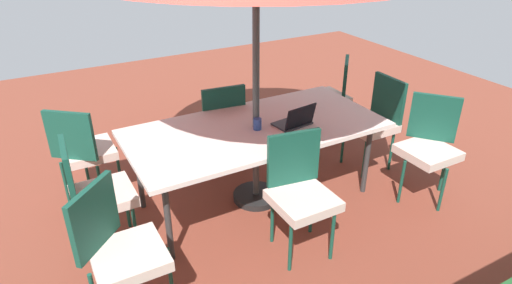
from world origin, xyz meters
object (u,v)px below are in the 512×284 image
Objects in this scene: chair_east at (94,191)px; chair_west at (375,119)px; laptop at (295,121)px; cup at (257,124)px; chair_southeast at (83,148)px; chair_southwest at (331,94)px; chair_south at (220,122)px; chair_northeast at (119,247)px; dining_table at (256,131)px; chair_north at (300,189)px; chair_northwest at (429,143)px.

chair_west is (-2.85, 0.03, 0.00)m from chair_east.
laptop is 0.34m from cup.
chair_southwest is at bearing -140.64° from chair_southeast.
chair_west is (-1.45, 0.71, 0.00)m from chair_south.
chair_northeast is at bearing 10.99° from laptop.
chair_northeast is 3.24m from chair_southwest.
chair_south is 0.78m from cup.
laptop reaches higher than chair_northeast.
cup is at bearing -87.70° from chair_west.
chair_northeast is 2.92m from chair_west.
chair_northeast is 1.00× the size of chair_southwest.
chair_east is at bearing -0.11° from dining_table.
chair_northeast reaches higher than dining_table.
chair_north is (-1.41, 0.76, 0.00)m from chair_east.
dining_table is 2.34× the size of chair_west.
chair_north is (1.47, 1.52, 0.00)m from chair_southwest.
chair_south is 9.53× the size of cup.
chair_east is at bearing 160.17° from chair_north.
dining_table is at bearing -33.81° from laptop.
chair_east reaches higher than dining_table.
chair_east is 2.85m from chair_west.
chair_northeast is 1.00× the size of chair_east.
chair_northwest and chair_west have the same top height.
chair_southeast is at bearing -28.96° from dining_table.
chair_west is (-2.79, 0.79, 0.00)m from chair_southeast.
chair_northwest is at bearing -100.02° from chair_east.
chair_northwest is 1.00× the size of chair_west.
chair_west is at bearing -30.08° from chair_northeast.
chair_northeast and chair_west have the same top height.
cup is at bearing -18.12° from chair_northeast.
chair_west is (-1.41, 0.03, -0.17)m from dining_table.
chair_south is 1.00× the size of chair_southeast.
chair_east is 2.80× the size of laptop.
cup is at bearing -171.48° from chair_southeast.
chair_southwest is at bearing 178.90° from chair_west.
laptop is at bearing -82.20° from chair_west.
chair_north is at bearing -2.98° from chair_southwest.
chair_northwest is 9.53× the size of cup.
chair_northeast is 2.80× the size of laptop.
chair_south is at bearing -87.69° from cup.
chair_south is at bearing -171.68° from chair_northwest.
dining_table is 1.62m from chair_northeast.
chair_east is at bearing -89.29° from chair_west.
chair_southwest is (0.02, -1.46, 0.00)m from chair_northwest.
chair_northwest is at bearing 6.23° from chair_west.
dining_table is at bearing -169.55° from chair_southeast.
chair_south is 2.80× the size of laptop.
chair_northeast is at bearing 27.59° from dining_table.
chair_south and chair_northwest have the same top height.
chair_east is 1.00× the size of chair_west.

